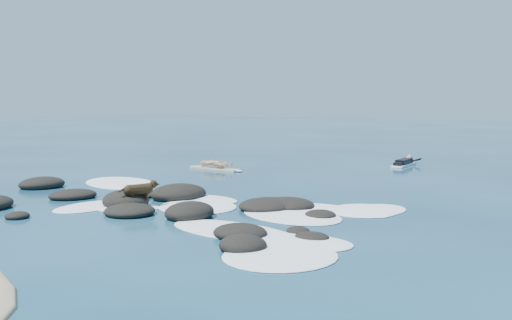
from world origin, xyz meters
The scene contains 6 objects.
ground centered at (0.00, 0.00, 0.00)m, with size 160.00×160.00×0.00m, color #0A2642.
reef_rocks centered at (-0.28, -0.70, 0.11)m, with size 13.17×6.38×0.60m.
breaking_foam centered at (2.08, -0.17, 0.01)m, with size 12.78×7.77×0.12m.
standing_surfer_rig centered at (-3.82, 7.00, 0.65)m, with size 2.90×0.63×1.65m.
paddling_surfer_rig centered at (2.17, 12.89, 0.14)m, with size 1.08×2.40×0.42m.
dog centered at (-0.12, -0.87, 0.50)m, with size 0.56×1.15×0.75m.
Camera 1 is at (10.87, -11.51, 2.83)m, focal length 40.00 mm.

